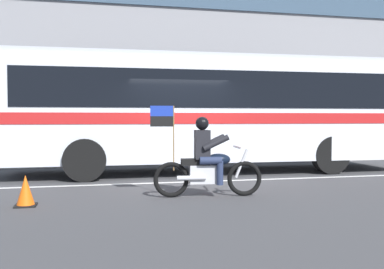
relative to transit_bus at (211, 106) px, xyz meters
name	(u,v)px	position (x,y,z in m)	size (l,w,h in m)	color
ground_plane	(180,179)	(-1.12, -1.19, -1.88)	(60.00, 60.00, 0.00)	#3D3D3F
sidewalk_curb	(154,158)	(-1.12, 3.91, -1.81)	(28.00, 3.80, 0.15)	#B7B2A8
lane_center_stripe	(185,182)	(-1.12, -1.79, -1.88)	(26.60, 0.14, 0.01)	silver
office_building_facade	(146,38)	(-1.12, 6.19, 2.98)	(28.00, 0.89, 9.71)	gray
transit_bus	(211,106)	(0.00, 0.00, 0.00)	(11.28, 2.76, 3.22)	silver
motorcycle_with_rider	(207,163)	(-1.10, -3.76, -1.22)	(2.19, 0.66, 1.78)	black
fire_hydrant	(204,146)	(0.61, 3.17, -1.36)	(0.22, 0.30, 0.75)	#4C8C3F
traffic_cone	(26,192)	(-4.42, -3.96, -1.63)	(0.36, 0.36, 0.55)	#EA590F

